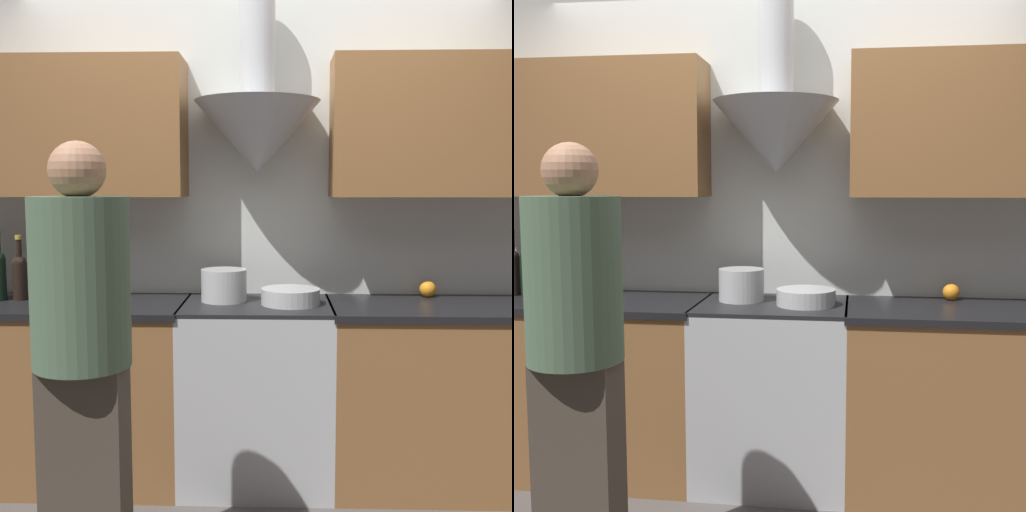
# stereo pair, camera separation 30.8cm
# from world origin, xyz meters

# --- Properties ---
(wall_back) EXTENTS (8.40, 0.64, 2.60)m
(wall_back) POSITION_xyz_m (0.00, 0.62, 1.48)
(wall_back) COLOR silver
(wall_back) RESTS_ON ground_plane
(counter_left) EXTENTS (1.32, 0.62, 0.92)m
(counter_left) POSITION_xyz_m (-1.02, 0.36, 0.46)
(counter_left) COLOR brown
(counter_left) RESTS_ON ground_plane
(counter_right) EXTENTS (1.32, 0.62, 0.92)m
(counter_right) POSITION_xyz_m (1.02, 0.36, 0.46)
(counter_right) COLOR brown
(counter_right) RESTS_ON ground_plane
(stove_range) EXTENTS (0.75, 0.60, 0.92)m
(stove_range) POSITION_xyz_m (0.00, 0.36, 0.46)
(stove_range) COLOR #B7BABC
(stove_range) RESTS_ON ground_plane
(wine_bottle_4) EXTENTS (0.08, 0.08, 0.34)m
(wine_bottle_4) POSITION_xyz_m (-1.23, 0.42, 1.05)
(wine_bottle_4) COLOR black
(wine_bottle_4) RESTS_ON counter_left
(stock_pot) EXTENTS (0.23, 0.23, 0.16)m
(stock_pot) POSITION_xyz_m (-0.17, 0.42, 1.00)
(stock_pot) COLOR #B7BABC
(stock_pot) RESTS_ON stove_range
(mixing_bowl) EXTENTS (0.29, 0.29, 0.08)m
(mixing_bowl) POSITION_xyz_m (0.17, 0.33, 0.96)
(mixing_bowl) COLOR #B7BABC
(mixing_bowl) RESTS_ON stove_range
(orange_fruit) EXTENTS (0.09, 0.09, 0.09)m
(orange_fruit) POSITION_xyz_m (0.90, 0.57, 0.96)
(orange_fruit) COLOR orange
(orange_fruit) RESTS_ON counter_right
(person_foreground_left) EXTENTS (0.33, 0.33, 1.65)m
(person_foreground_left) POSITION_xyz_m (-0.56, -0.69, 0.91)
(person_foreground_left) COLOR #473D33
(person_foreground_left) RESTS_ON ground_plane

